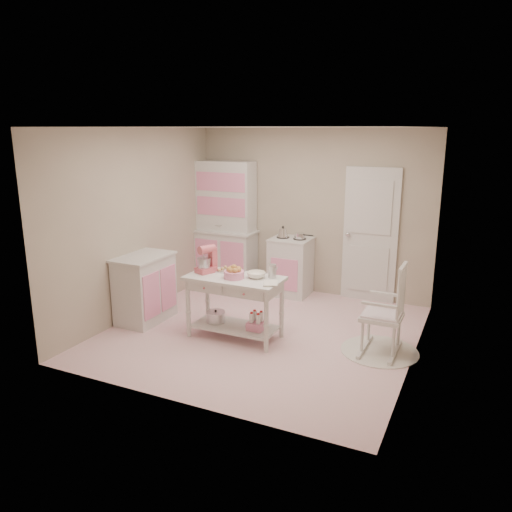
{
  "coord_description": "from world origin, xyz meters",
  "views": [
    {
      "loc": [
        2.51,
        -5.52,
        2.59
      ],
      "look_at": [
        -0.19,
        0.23,
        0.96
      ],
      "focal_mm": 35.0,
      "sensor_mm": 36.0,
      "label": 1
    }
  ],
  "objects_px": {
    "stand_mixer": "(206,260)",
    "bread_basket": "(234,275)",
    "base_cabinet": "(145,288)",
    "hutch": "(225,224)",
    "rocking_chair": "(382,308)",
    "stove": "(291,266)",
    "work_table": "(235,307)"
  },
  "relations": [
    {
      "from": "hutch",
      "to": "work_table",
      "type": "height_order",
      "value": "hutch"
    },
    {
      "from": "stove",
      "to": "stand_mixer",
      "type": "height_order",
      "value": "stand_mixer"
    },
    {
      "from": "hutch",
      "to": "stand_mixer",
      "type": "relative_size",
      "value": 6.12
    },
    {
      "from": "hutch",
      "to": "work_table",
      "type": "relative_size",
      "value": 1.73
    },
    {
      "from": "stove",
      "to": "stand_mixer",
      "type": "relative_size",
      "value": 2.71
    },
    {
      "from": "stand_mixer",
      "to": "bread_basket",
      "type": "xyz_separation_m",
      "value": [
        0.44,
        -0.07,
        -0.12
      ]
    },
    {
      "from": "work_table",
      "to": "bread_basket",
      "type": "height_order",
      "value": "bread_basket"
    },
    {
      "from": "base_cabinet",
      "to": "work_table",
      "type": "xyz_separation_m",
      "value": [
        1.38,
        0.01,
        -0.06
      ]
    },
    {
      "from": "stove",
      "to": "work_table",
      "type": "relative_size",
      "value": 0.77
    },
    {
      "from": "hutch",
      "to": "bread_basket",
      "type": "xyz_separation_m",
      "value": [
        1.2,
        -1.98,
        -0.19
      ]
    },
    {
      "from": "hutch",
      "to": "stand_mixer",
      "type": "height_order",
      "value": "hutch"
    },
    {
      "from": "stand_mixer",
      "to": "bread_basket",
      "type": "distance_m",
      "value": 0.46
    },
    {
      "from": "hutch",
      "to": "stand_mixer",
      "type": "bearing_deg",
      "value": -68.36
    },
    {
      "from": "stand_mixer",
      "to": "base_cabinet",
      "type": "bearing_deg",
      "value": -155.71
    },
    {
      "from": "base_cabinet",
      "to": "stand_mixer",
      "type": "relative_size",
      "value": 2.71
    },
    {
      "from": "base_cabinet",
      "to": "bread_basket",
      "type": "bearing_deg",
      "value": -1.7
    },
    {
      "from": "hutch",
      "to": "base_cabinet",
      "type": "height_order",
      "value": "hutch"
    },
    {
      "from": "hutch",
      "to": "stove",
      "type": "relative_size",
      "value": 2.26
    },
    {
      "from": "hutch",
      "to": "work_table",
      "type": "bearing_deg",
      "value": -58.62
    },
    {
      "from": "hutch",
      "to": "stand_mixer",
      "type": "xyz_separation_m",
      "value": [
        0.76,
        -1.91,
        -0.07
      ]
    },
    {
      "from": "base_cabinet",
      "to": "rocking_chair",
      "type": "xyz_separation_m",
      "value": [
        3.15,
        0.35,
        0.09
      ]
    },
    {
      "from": "base_cabinet",
      "to": "rocking_chair",
      "type": "height_order",
      "value": "rocking_chair"
    },
    {
      "from": "work_table",
      "to": "stove",
      "type": "bearing_deg",
      "value": 89.36
    },
    {
      "from": "base_cabinet",
      "to": "work_table",
      "type": "relative_size",
      "value": 0.77
    },
    {
      "from": "rocking_chair",
      "to": "bread_basket",
      "type": "relative_size",
      "value": 4.4
    },
    {
      "from": "base_cabinet",
      "to": "work_table",
      "type": "distance_m",
      "value": 1.39
    },
    {
      "from": "work_table",
      "to": "stand_mixer",
      "type": "relative_size",
      "value": 3.53
    },
    {
      "from": "stove",
      "to": "base_cabinet",
      "type": "height_order",
      "value": "same"
    },
    {
      "from": "bread_basket",
      "to": "base_cabinet",
      "type": "bearing_deg",
      "value": 178.3
    },
    {
      "from": "hutch",
      "to": "rocking_chair",
      "type": "bearing_deg",
      "value": -28.38
    },
    {
      "from": "stove",
      "to": "rocking_chair",
      "type": "xyz_separation_m",
      "value": [
        1.74,
        -1.54,
        0.09
      ]
    },
    {
      "from": "hutch",
      "to": "bread_basket",
      "type": "distance_m",
      "value": 2.33
    }
  ]
}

